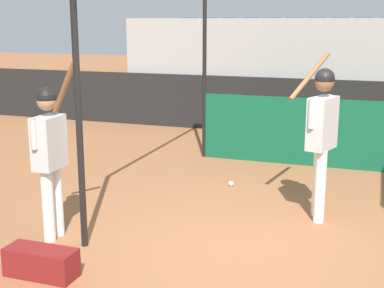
% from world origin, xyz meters
% --- Properties ---
extents(ground_plane, '(60.00, 60.00, 0.00)m').
position_xyz_m(ground_plane, '(0.00, 0.00, 0.00)').
color(ground_plane, '#935B38').
extents(outfield_wall, '(24.00, 0.12, 1.21)m').
position_xyz_m(outfield_wall, '(0.00, 6.22, 0.60)').
color(outfield_wall, black).
rests_on(outfield_wall, ground).
extents(bleacher_section, '(8.70, 2.40, 2.49)m').
position_xyz_m(bleacher_section, '(0.00, 7.48, 1.24)').
color(bleacher_section, '#9E9E99').
rests_on(bleacher_section, ground).
extents(batting_cage, '(4.18, 4.26, 3.08)m').
position_xyz_m(batting_cage, '(0.44, 2.95, 1.30)').
color(batting_cage, black).
rests_on(batting_cage, ground).
extents(player_batter, '(0.60, 0.96, 2.01)m').
position_xyz_m(player_batter, '(0.69, 1.24, 1.14)').
color(player_batter, white).
rests_on(player_batter, ground).
extents(player_waiting, '(0.51, 0.72, 1.98)m').
position_xyz_m(player_waiting, '(-2.05, -0.36, 1.03)').
color(player_waiting, white).
rests_on(player_waiting, ground).
extents(equipment_bag, '(0.70, 0.28, 0.28)m').
position_xyz_m(equipment_bag, '(-1.63, -1.21, 0.14)').
color(equipment_bag, maroon).
rests_on(equipment_bag, ground).
extents(baseball, '(0.07, 0.07, 0.07)m').
position_xyz_m(baseball, '(-0.67, 2.18, 0.04)').
color(baseball, white).
rests_on(baseball, ground).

